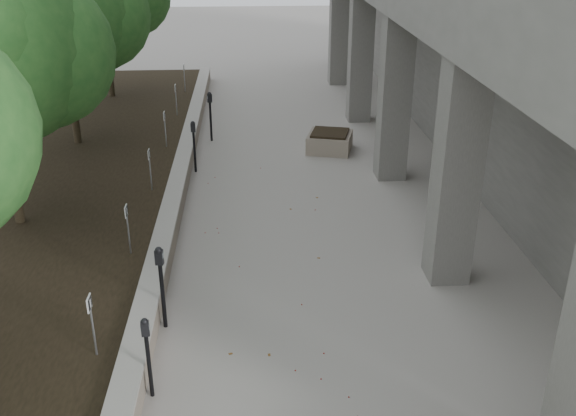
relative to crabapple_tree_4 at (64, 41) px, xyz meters
name	(u,v)px	position (x,y,z in m)	size (l,w,h in m)	color
retaining_wall	(174,204)	(2.97, -4.00, -2.87)	(0.39, 26.00, 0.50)	gray
planting_bed	(4,211)	(-0.70, -4.00, -2.92)	(7.00, 26.00, 0.40)	black
crabapple_tree_4	(64,41)	(0.00, 0.00, 0.00)	(4.60, 4.00, 5.44)	#275E24
crabapple_tree_5	(103,14)	(0.00, 5.00, 0.00)	(4.60, 4.00, 5.44)	#275E24
parking_sign_3	(93,326)	(2.45, -9.50, -2.24)	(0.04, 0.22, 0.96)	black
parking_sign_4	(128,230)	(2.45, -6.50, -2.24)	(0.04, 0.22, 0.96)	black
parking_sign_5	(150,170)	(2.45, -3.50, -2.24)	(0.04, 0.22, 0.96)	black
parking_sign_6	(165,129)	(2.45, -0.50, -2.24)	(0.04, 0.22, 0.96)	black
parking_sign_7	(176,100)	(2.45, 2.50, -2.24)	(0.04, 0.22, 0.96)	black
parking_sign_8	(184,78)	(2.45, 5.50, -2.24)	(0.04, 0.22, 0.96)	black
parking_meter_2	(148,358)	(3.25, -9.94, -2.49)	(0.13, 0.09, 1.27)	black
parking_meter_3	(162,288)	(3.25, -8.29, -2.39)	(0.14, 0.10, 1.45)	black
parking_meter_4	(194,147)	(3.26, -1.39, -2.44)	(0.13, 0.10, 1.36)	black
parking_meter_5	(211,117)	(3.56, 1.11, -2.39)	(0.14, 0.10, 1.46)	black
planter_back	(330,141)	(6.92, 0.05, -2.85)	(1.18, 1.18, 0.55)	gray
berry_scatter	(255,312)	(4.70, -8.00, -3.11)	(3.30, 14.10, 0.02)	maroon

